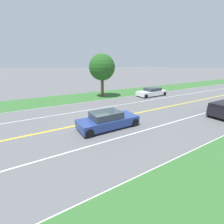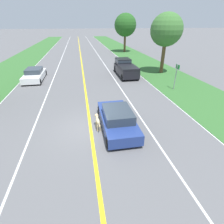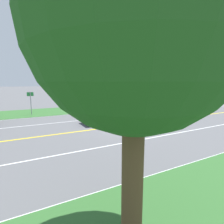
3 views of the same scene
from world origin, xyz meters
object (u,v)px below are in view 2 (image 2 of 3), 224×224
(pickup_truck, at_px, (125,68))
(oncoming_car, at_px, (35,75))
(ego_car, at_px, (117,119))
(street_sign, at_px, (176,74))
(dog, at_px, (98,121))
(roadside_tree_right_near, at_px, (166,30))
(roadside_tree_right_far, at_px, (125,25))

(pickup_truck, height_order, oncoming_car, pickup_truck)
(ego_car, distance_m, street_sign, 9.12)
(dog, relative_size, roadside_tree_right_near, 0.17)
(dog, relative_size, roadside_tree_right_far, 0.16)
(oncoming_car, height_order, street_sign, street_sign)
(oncoming_car, relative_size, roadside_tree_right_near, 0.67)
(ego_car, height_order, dog, ego_car)
(oncoming_car, xyz_separation_m, roadside_tree_right_near, (15.53, 0.35, 4.46))
(street_sign, bearing_deg, roadside_tree_right_far, 87.25)
(ego_car, bearing_deg, dog, 173.78)
(roadside_tree_right_far, height_order, street_sign, roadside_tree_right_far)
(dog, relative_size, oncoming_car, 0.26)
(ego_car, relative_size, street_sign, 1.90)
(dog, bearing_deg, oncoming_car, 112.85)
(ego_car, relative_size, roadside_tree_right_near, 0.67)
(ego_car, bearing_deg, street_sign, 40.20)
(roadside_tree_right_near, bearing_deg, ego_car, -124.88)
(roadside_tree_right_near, bearing_deg, pickup_truck, -177.32)
(ego_car, relative_size, pickup_truck, 0.89)
(pickup_truck, distance_m, roadside_tree_right_near, 6.43)
(pickup_truck, distance_m, oncoming_car, 10.64)
(ego_car, height_order, street_sign, street_sign)
(dog, height_order, pickup_truck, pickup_truck)
(dog, xyz_separation_m, roadside_tree_right_near, (9.61, 11.95, 4.51))
(dog, distance_m, pickup_truck, 12.63)
(pickup_truck, relative_size, roadside_tree_right_far, 0.68)
(pickup_truck, distance_m, roadside_tree_right_far, 19.75)
(oncoming_car, xyz_separation_m, roadside_tree_right_far, (15.23, 18.80, 4.75))
(ego_car, bearing_deg, pickup_truck, 73.46)
(ego_car, relative_size, oncoming_car, 1.00)
(pickup_truck, relative_size, roadside_tree_right_near, 0.74)
(roadside_tree_right_far, relative_size, street_sign, 3.12)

